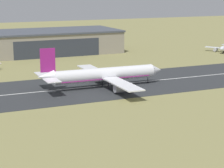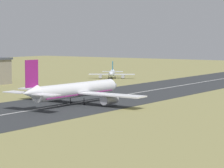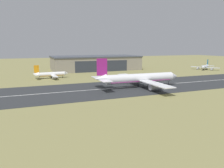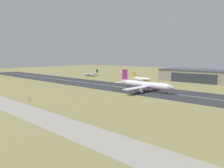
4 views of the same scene
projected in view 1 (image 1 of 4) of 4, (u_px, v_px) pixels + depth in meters
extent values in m
plane|color=olive|center=(65.00, 152.00, 92.69)|extent=(711.73, 711.73, 0.00)
cube|color=#2B2D30|center=(12.00, 94.00, 142.52)|extent=(471.73, 40.44, 0.06)
cube|color=silver|center=(12.00, 94.00, 142.51)|extent=(424.56, 0.70, 0.01)
cube|color=gray|center=(48.00, 43.00, 231.50)|extent=(73.33, 34.09, 11.14)
cube|color=#424751|center=(48.00, 31.00, 230.19)|extent=(74.33, 35.09, 0.90)
cube|color=#2D333D|center=(58.00, 49.00, 216.50)|extent=(44.00, 0.12, 8.91)
cylinder|color=white|center=(105.00, 74.00, 152.08)|extent=(36.52, 5.22, 4.74)
cone|color=white|center=(156.00, 70.00, 159.88)|extent=(4.27, 4.72, 4.67)
cone|color=white|center=(46.00, 77.00, 143.84)|extent=(5.66, 4.28, 4.20)
cube|color=black|center=(150.00, 68.00, 158.79)|extent=(1.16, 3.98, 0.44)
cube|color=#991E7A|center=(105.00, 78.00, 152.36)|extent=(32.87, 4.93, 0.27)
cube|color=white|center=(122.00, 84.00, 140.67)|extent=(5.88, 21.87, 0.41)
cylinder|color=#A8A8B2|center=(123.00, 88.00, 143.03)|extent=(6.10, 2.98, 2.90)
cube|color=white|center=(93.00, 70.00, 164.41)|extent=(5.88, 21.87, 0.41)
cylinder|color=#A8A8B2|center=(98.00, 75.00, 163.64)|extent=(6.10, 2.98, 2.90)
cube|color=#991E7A|center=(48.00, 60.00, 142.98)|extent=(5.07, 0.36, 7.92)
cube|color=white|center=(52.00, 80.00, 138.75)|extent=(4.54, 7.19, 0.24)
cube|color=white|center=(43.00, 74.00, 149.33)|extent=(4.54, 7.19, 0.24)
cylinder|color=black|center=(148.00, 80.00, 159.37)|extent=(0.24, 0.24, 2.29)
cylinder|color=black|center=(148.00, 82.00, 159.57)|extent=(0.84, 0.84, 0.44)
cylinder|color=black|center=(108.00, 86.00, 150.42)|extent=(0.24, 0.24, 2.29)
cylinder|color=black|center=(108.00, 88.00, 150.62)|extent=(0.84, 0.84, 0.44)
cylinder|color=black|center=(102.00, 82.00, 155.43)|extent=(0.24, 0.24, 2.29)
cylinder|color=black|center=(102.00, 85.00, 155.63)|extent=(0.84, 0.84, 0.44)
cone|color=silver|center=(221.00, 49.00, 227.73)|extent=(3.47, 3.56, 2.69)
cube|color=black|center=(222.00, 48.00, 228.68)|extent=(2.12, 2.53, 0.44)
cube|color=silver|center=(215.00, 47.00, 237.47)|extent=(7.35, 10.17, 0.40)
cylinder|color=#A8A8B2|center=(216.00, 50.00, 236.87)|extent=(3.86, 3.24, 1.67)
cylinder|color=black|center=(223.00, 52.00, 230.10)|extent=(0.24, 0.24, 1.34)
cylinder|color=black|center=(223.00, 53.00, 230.20)|extent=(0.84, 0.84, 0.44)
cylinder|color=black|center=(224.00, 51.00, 235.41)|extent=(0.24, 0.24, 1.34)
cylinder|color=black|center=(224.00, 52.00, 235.51)|extent=(0.84, 0.84, 0.44)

